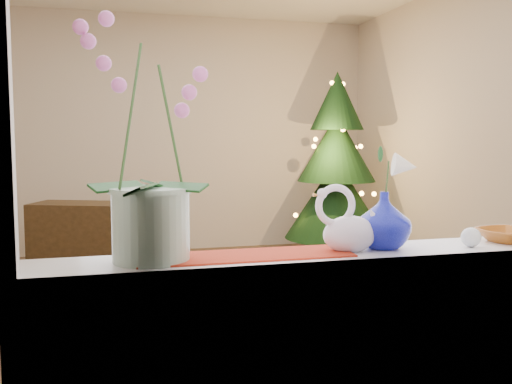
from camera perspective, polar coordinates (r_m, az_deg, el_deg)
ground at (r=4.41m, az=-3.60°, el=-11.79°), size 5.00×5.00×0.00m
wall_back at (r=6.68m, az=-7.83°, el=5.75°), size 4.50×0.10×2.70m
wall_front at (r=1.82m, az=11.63°, el=6.83°), size 4.50×0.10×2.70m
wall_right at (r=5.14m, az=21.86°, el=5.54°), size 0.10×5.00×2.70m
windowsill at (r=1.98m, az=9.71°, el=-6.36°), size 2.20×0.26×0.04m
window_frame at (r=1.89m, az=11.42°, el=17.46°), size 2.22×0.06×1.60m
runner at (r=1.85m, az=-1.11°, el=-6.37°), size 0.70×0.20×0.01m
orchid_pot at (r=1.78m, az=-10.61°, el=5.24°), size 0.29×0.29×0.76m
swan at (r=1.94m, az=9.37°, el=-2.76°), size 0.27×0.17×0.22m
blue_vase at (r=2.02m, az=12.67°, el=-2.35°), size 0.27×0.27×0.23m
lily at (r=2.00m, az=12.79°, el=3.28°), size 0.13×0.07×0.17m
paperweight at (r=2.14m, az=20.70°, el=-4.26°), size 0.07×0.07×0.07m
amber_dish at (r=2.30m, az=23.80°, el=-4.06°), size 0.20×0.20×0.04m
xmas_tree at (r=6.16m, az=8.03°, el=2.55°), size 1.23×1.23×2.01m
side_table at (r=5.75m, az=-17.01°, el=-4.44°), size 1.02×0.77×0.69m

